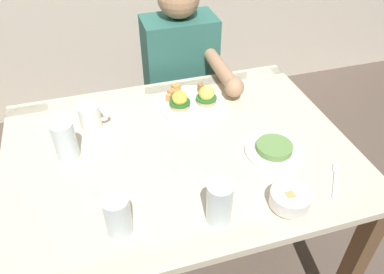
% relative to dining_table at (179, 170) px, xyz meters
% --- Properties ---
extents(ground_plane, '(6.00, 6.00, 0.00)m').
position_rel_dining_table_xyz_m(ground_plane, '(0.00, 0.00, -0.63)').
color(ground_plane, brown).
extents(dining_table, '(1.20, 0.90, 0.74)m').
position_rel_dining_table_xyz_m(dining_table, '(0.00, 0.00, 0.00)').
color(dining_table, beige).
rests_on(dining_table, ground_plane).
extents(eggs_benedict_plate, '(0.27, 0.27, 0.09)m').
position_rel_dining_table_xyz_m(eggs_benedict_plate, '(0.12, 0.24, 0.13)').
color(eggs_benedict_plate, white).
rests_on(eggs_benedict_plate, dining_table).
extents(fruit_bowl, '(0.12, 0.12, 0.06)m').
position_rel_dining_table_xyz_m(fruit_bowl, '(0.24, -0.35, 0.14)').
color(fruit_bowl, white).
rests_on(fruit_bowl, dining_table).
extents(coffee_mug, '(0.11, 0.08, 0.09)m').
position_rel_dining_table_xyz_m(coffee_mug, '(-0.28, 0.21, 0.16)').
color(coffee_mug, white).
rests_on(coffee_mug, dining_table).
extents(fork, '(0.11, 0.14, 0.00)m').
position_rel_dining_table_xyz_m(fork, '(0.44, -0.29, 0.11)').
color(fork, silver).
rests_on(fork, dining_table).
extents(water_glass_near, '(0.08, 0.08, 0.14)m').
position_rel_dining_table_xyz_m(water_glass_near, '(-0.37, 0.07, 0.16)').
color(water_glass_near, silver).
rests_on(water_glass_near, dining_table).
extents(water_glass_far, '(0.07, 0.07, 0.13)m').
position_rel_dining_table_xyz_m(water_glass_far, '(-0.25, -0.29, 0.16)').
color(water_glass_far, silver).
rests_on(water_glass_far, dining_table).
extents(water_glass_extra, '(0.07, 0.07, 0.13)m').
position_rel_dining_table_xyz_m(water_glass_extra, '(0.03, -0.33, 0.17)').
color(water_glass_extra, silver).
rests_on(water_glass_extra, dining_table).
extents(side_plate, '(0.20, 0.20, 0.04)m').
position_rel_dining_table_xyz_m(side_plate, '(0.31, -0.12, 0.12)').
color(side_plate, white).
rests_on(side_plate, dining_table).
extents(diner_person, '(0.34, 0.54, 1.14)m').
position_rel_dining_table_xyz_m(diner_person, '(0.18, 0.60, 0.02)').
color(diner_person, '#33333D').
rests_on(diner_person, ground_plane).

